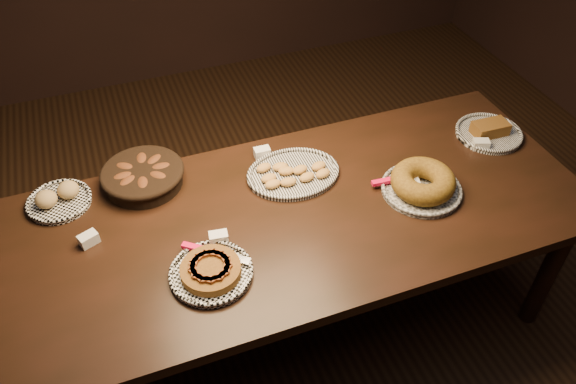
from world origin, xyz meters
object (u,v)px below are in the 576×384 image
object	(u,v)px
bundt_cake_plate	(422,184)
apple_tart_plate	(211,271)
buffet_table	(296,225)
madeleine_platter	(293,173)

from	to	relation	value
bundt_cake_plate	apple_tart_plate	bearing A→B (deg)	-150.82
buffet_table	bundt_cake_plate	size ratio (longest dim) A/B	6.68
buffet_table	madeleine_platter	world-z (taller)	madeleine_platter
buffet_table	madeleine_platter	distance (m)	0.23
buffet_table	madeleine_platter	bearing A→B (deg)	73.19
buffet_table	bundt_cake_plate	world-z (taller)	bundt_cake_plate
apple_tart_plate	buffet_table	bearing A→B (deg)	17.02
madeleine_platter	buffet_table	bearing A→B (deg)	-122.99
madeleine_platter	bundt_cake_plate	xyz separation A→B (m)	(0.46, -0.28, 0.03)
buffet_table	madeleine_platter	size ratio (longest dim) A/B	6.05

